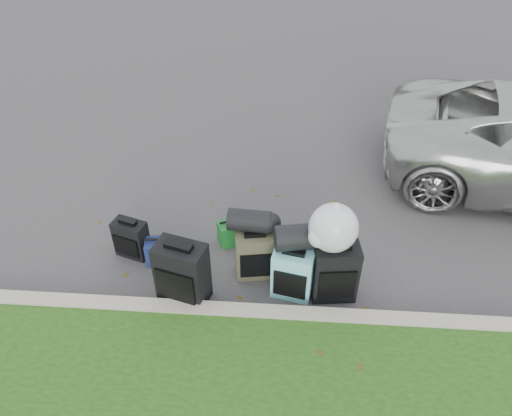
# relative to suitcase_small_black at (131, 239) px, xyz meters

# --- Properties ---
(ground) EXTENTS (120.00, 120.00, 0.00)m
(ground) POSITION_rel_suitcase_small_black_xyz_m (1.57, 0.10, -0.24)
(ground) COLOR #383535
(ground) RESTS_ON ground
(curb) EXTENTS (120.00, 0.18, 0.15)m
(curb) POSITION_rel_suitcase_small_black_xyz_m (1.57, -0.90, -0.17)
(curb) COLOR #9E937F
(curb) RESTS_ON ground
(suitcase_small_black) EXTENTS (0.44, 0.32, 0.49)m
(suitcase_small_black) POSITION_rel_suitcase_small_black_xyz_m (0.00, 0.00, 0.00)
(suitcase_small_black) COLOR black
(suitcase_small_black) RESTS_ON ground
(suitcase_large_black_left) EXTENTS (0.60, 0.45, 0.76)m
(suitcase_large_black_left) POSITION_rel_suitcase_small_black_xyz_m (0.75, -0.65, 0.14)
(suitcase_large_black_left) COLOR black
(suitcase_large_black_left) RESTS_ON ground
(suitcase_olive) EXTENTS (0.47, 0.33, 0.59)m
(suitcase_olive) POSITION_rel_suitcase_small_black_xyz_m (1.50, -0.22, 0.05)
(suitcase_olive) COLOR #383523
(suitcase_olive) RESTS_ON ground
(suitcase_teal) EXTENTS (0.48, 0.34, 0.62)m
(suitcase_teal) POSITION_rel_suitcase_small_black_xyz_m (1.93, -0.50, 0.07)
(suitcase_teal) COLOR #5CA9B5
(suitcase_teal) RESTS_ON ground
(suitcase_large_black_right) EXTENTS (0.51, 0.34, 0.71)m
(suitcase_large_black_right) POSITION_rel_suitcase_small_black_xyz_m (2.38, -0.49, 0.11)
(suitcase_large_black_right) COLOR black
(suitcase_large_black_right) RESTS_ON ground
(tote_green) EXTENTS (0.33, 0.30, 0.30)m
(tote_green) POSITION_rel_suitcase_small_black_xyz_m (1.15, 0.28, -0.09)
(tote_green) COLOR #166622
(tote_green) RESTS_ON ground
(tote_navy) EXTENTS (0.32, 0.27, 0.31)m
(tote_navy) POSITION_rel_suitcase_small_black_xyz_m (0.34, -0.10, -0.09)
(tote_navy) COLOR navy
(tote_navy) RESTS_ON ground
(duffel_left) EXTENTS (0.49, 0.29, 0.25)m
(duffel_left) POSITION_rel_suitcase_small_black_xyz_m (1.43, -0.13, 0.48)
(duffel_left) COLOR black
(duffel_left) RESTS_ON suitcase_olive
(duffel_right) EXTENTS (0.54, 0.37, 0.28)m
(duffel_right) POSITION_rel_suitcase_small_black_xyz_m (1.97, -0.40, 0.52)
(duffel_right) COLOR black
(duffel_right) RESTS_ON suitcase_teal
(trash_bag) EXTENTS (0.51, 0.51, 0.51)m
(trash_bag) POSITION_rel_suitcase_small_black_xyz_m (2.31, -0.47, 0.72)
(trash_bag) COLOR silver
(trash_bag) RESTS_ON suitcase_large_black_right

